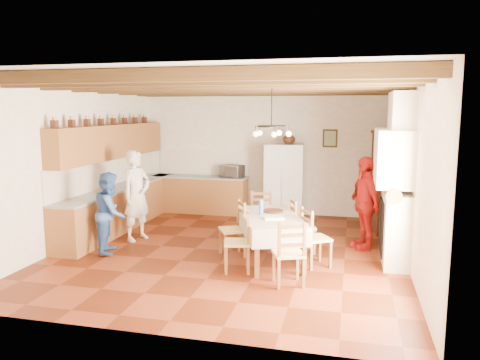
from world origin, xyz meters
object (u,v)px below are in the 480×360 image
Objects in this scene: chair_left_far at (232,229)px; chair_end_near at (289,253)px; hutch at (385,182)px; microwave at (232,171)px; chair_left_near at (237,241)px; chair_end_far at (261,217)px; person_woman_red at (364,203)px; person_man at (137,195)px; person_woman_blue at (110,212)px; chair_right_near at (316,237)px; dining_table at (271,221)px; chair_right_far at (303,226)px; refrigerator at (284,181)px.

chair_end_near is (1.13, -1.12, 0.00)m from chair_left_far.
microwave is at bearing 160.28° from hutch.
chair_end_far is at bearing 165.18° from chair_left_near.
person_woman_red reaches higher than chair_end_near.
hutch reaches higher than chair_end_near.
person_man reaches higher than person_woman_blue.
hutch reaches higher than chair_right_near.
dining_table is 2.82m from person_man.
chair_left_far is 1.27m from chair_right_far.
chair_end_far is 2.42m from person_man.
chair_end_near is at bearing -121.25° from person_woman_blue.
hutch is at bearing 102.95° from chair_left_far.
chair_left_far is at bearing -173.54° from chair_left_near.
chair_left_far is (-0.69, 0.11, -0.21)m from dining_table.
refrigerator is 4.21m from chair_end_near.
person_woman_blue is 0.85× the size of person_woman_red.
person_man is at bearing -175.95° from chair_end_far.
chair_right_far is 1.85× the size of microwave.
chair_right_far is 0.67× the size of person_woman_blue.
person_woman_blue is 4.55m from person_woman_red.
chair_right_near is 0.55× the size of person_man.
person_man is at bearing -134.41° from chair_left_far.
chair_end_near is (0.86, -0.39, 0.00)m from chair_left_near.
person_woman_red is (1.09, 2.11, 0.37)m from chair_end_near.
chair_end_far is (-2.35, -1.42, -0.56)m from hutch.
chair_left_far is at bearing 50.17° from chair_right_near.
chair_end_near is at bearing -85.17° from refrigerator.
chair_right_near is at bearing -80.42° from person_man.
chair_right_far is 3.40m from microwave.
chair_end_far is 2.78m from person_woman_blue.
dining_table is at bearing -88.01° from chair_end_near.
refrigerator reaches higher than dining_table.
person_woman_blue reaches higher than chair_end_far.
chair_left_near and chair_end_near have the same top height.
person_man is at bearing -165.45° from hutch.
hutch is at bearing -56.62° from chair_right_near.
hutch is 2.16× the size of chair_end_far.
microwave is (-1.96, 4.32, 0.56)m from chair_end_near.
chair_end_far is at bearing -98.80° from refrigerator.
person_man reaches higher than chair_right_far.
chair_right_far and chair_end_near have the same top height.
chair_left_near is 1.74m from chair_end_far.
chair_end_far is 0.57× the size of person_woman_red.
refrigerator is at bearing -4.22° from chair_right_far.
hutch is 3.22m from dining_table.
person_man is 1.22× the size of person_woman_blue.
person_woman_blue is (-3.30, -0.80, 0.24)m from chair_right_far.
chair_right_near is 1.46m from person_woman_red.
chair_right_near is 3.60m from person_woman_blue.
person_woman_blue is at bearing -158.81° from chair_end_far.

